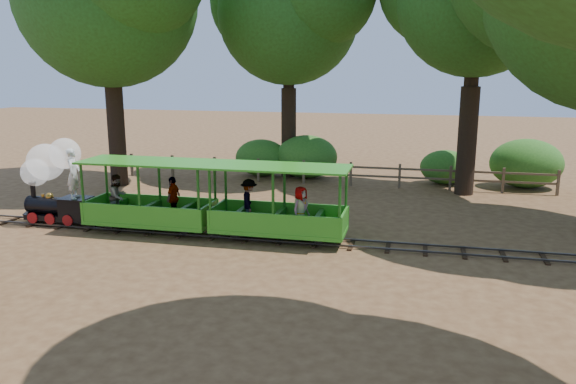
% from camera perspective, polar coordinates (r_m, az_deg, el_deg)
% --- Properties ---
extents(ground, '(90.00, 90.00, 0.00)m').
position_cam_1_polar(ground, '(16.12, -0.64, -4.96)').
color(ground, olive).
rests_on(ground, ground).
extents(track, '(22.00, 1.00, 0.10)m').
position_cam_1_polar(track, '(16.10, -0.64, -4.73)').
color(track, '#3F3D3A').
rests_on(track, ground).
extents(locomotive, '(2.42, 1.14, 2.79)m').
position_cam_1_polar(locomotive, '(18.89, -22.82, 1.59)').
color(locomotive, black).
rests_on(locomotive, ground).
extents(carriage_front, '(3.97, 1.62, 2.06)m').
position_cam_1_polar(carriage_front, '(17.30, -14.05, -1.17)').
color(carriage_front, green).
rests_on(carriage_front, track).
extents(carriage_rear, '(3.97, 1.62, 2.06)m').
position_cam_1_polar(carriage_rear, '(15.94, -1.27, -1.94)').
color(carriage_rear, green).
rests_on(carriage_rear, track).
extents(oak_nc, '(7.63, 6.72, 10.16)m').
position_cam_1_polar(oak_nc, '(25.29, 0.05, 18.40)').
color(oak_nc, '#2D2116').
rests_on(oak_nc, ground).
extents(fence, '(18.10, 0.10, 1.00)m').
position_cam_1_polar(fence, '(23.61, 3.98, 2.13)').
color(fence, brown).
rests_on(fence, ground).
extents(shrub_west, '(2.40, 1.85, 1.66)m').
position_cam_1_polar(shrub_west, '(25.51, -2.70, 3.51)').
color(shrub_west, '#2D6B1E').
rests_on(shrub_west, ground).
extents(shrub_mid_w, '(2.76, 2.12, 1.91)m').
position_cam_1_polar(shrub_mid_w, '(25.01, 1.90, 3.61)').
color(shrub_mid_w, '#2D6B1E').
rests_on(shrub_mid_w, ground).
extents(shrub_mid_e, '(2.08, 1.60, 1.44)m').
position_cam_1_polar(shrub_mid_e, '(24.61, 15.67, 2.45)').
color(shrub_mid_e, '#2D6B1E').
rests_on(shrub_mid_e, ground).
extents(shrub_east, '(2.90, 2.23, 2.01)m').
position_cam_1_polar(shrub_east, '(24.92, 23.05, 2.69)').
color(shrub_east, '#2D6B1E').
rests_on(shrub_east, ground).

